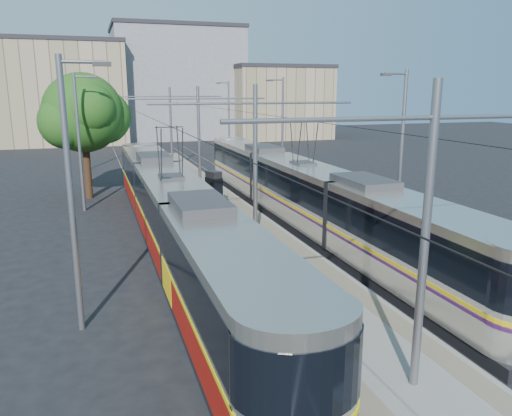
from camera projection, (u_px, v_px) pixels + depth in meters
name	position (u px, v px, depth m)	size (l,w,h in m)	color
ground	(335.00, 322.00, 15.55)	(160.00, 160.00, 0.00)	black
platform	(211.00, 203.00, 31.23)	(4.00, 50.00, 0.30)	gray
tactile_strip_left	(188.00, 202.00, 30.75)	(0.70, 50.00, 0.01)	gray
tactile_strip_right	(233.00, 199.00, 31.63)	(0.70, 50.00, 0.01)	gray
rails	(211.00, 205.00, 31.26)	(8.71, 70.00, 0.03)	gray
track_arrow	(256.00, 399.00, 11.68)	(1.20, 5.00, 0.01)	silver
tram_left	(173.00, 213.00, 22.30)	(2.43, 30.45, 5.50)	black
tram_right	(303.00, 191.00, 26.34)	(2.43, 31.11, 5.50)	black
catenary	(221.00, 137.00, 27.59)	(9.20, 70.00, 7.00)	slate
street_lamps	(196.00, 133.00, 33.99)	(15.18, 38.22, 8.00)	slate
shelter	(214.00, 189.00, 29.19)	(0.91, 1.12, 2.15)	black
tree	(88.00, 114.00, 32.43)	(5.63, 5.20, 8.17)	#382314
building_left	(62.00, 93.00, 66.40)	(16.32, 12.24, 13.40)	tan
building_centre	(177.00, 83.00, 74.67)	(18.36, 14.28, 16.04)	gray
building_right	(278.00, 102.00, 74.02)	(14.28, 10.20, 10.57)	tan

